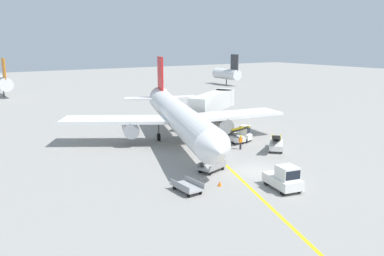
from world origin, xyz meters
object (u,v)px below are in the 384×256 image
at_px(airliner, 178,116).
at_px(ground_crew_marshaller, 241,142).
at_px(pushback_tug, 284,178).
at_px(belt_loader_forward_hold, 276,144).
at_px(safety_cone_nose_right, 220,184).
at_px(baggage_tug_near_wing, 243,134).
at_px(baggage_cart_empty_trailing, 187,187).
at_px(jet_bridge, 215,101).
at_px(safety_cone_nose_left, 233,128).
at_px(belt_loader_aft_hold, 234,136).
at_px(baggage_cart_loaded, 212,167).

distance_m(airliner, ground_crew_marshaller, 8.53).
xyz_separation_m(pushback_tug, belt_loader_forward_hold, (8.56, 9.61, -0.22)).
xyz_separation_m(ground_crew_marshaller, safety_cone_nose_right, (-9.39, -8.47, -0.69)).
relative_size(pushback_tug, baggage_tug_near_wing, 1.44).
distance_m(pushback_tug, baggage_tug_near_wing, 16.93).
height_order(baggage_cart_empty_trailing, ground_crew_marshaller, ground_crew_marshaller).
height_order(jet_bridge, ground_crew_marshaller, jet_bridge).
bearing_deg(safety_cone_nose_left, safety_cone_nose_right, -131.61).
relative_size(belt_loader_forward_hold, ground_crew_marshaller, 2.63).
xyz_separation_m(airliner, ground_crew_marshaller, (4.42, -6.85, -2.51)).
relative_size(baggage_cart_empty_trailing, safety_cone_nose_right, 8.61).
xyz_separation_m(pushback_tug, ground_crew_marshaller, (5.33, 12.15, -0.08)).
distance_m(belt_loader_aft_hold, baggage_cart_loaded, 12.29).
height_order(safety_cone_nose_left, safety_cone_nose_right, same).
relative_size(airliner, pushback_tug, 8.76).
bearing_deg(baggage_tug_near_wing, safety_cone_nose_right, -136.96).
bearing_deg(belt_loader_aft_hold, pushback_tug, -114.24).
bearing_deg(baggage_tug_near_wing, baggage_cart_loaded, -143.60).
bearing_deg(pushback_tug, airliner, 87.27).
xyz_separation_m(jet_bridge, baggage_tug_near_wing, (-3.42, -10.64, -2.62)).
bearing_deg(baggage_cart_loaded, belt_loader_aft_hold, 41.23).
bearing_deg(baggage_tug_near_wing, belt_loader_aft_hold, 152.64).
distance_m(pushback_tug, belt_loader_aft_hold, 16.95).
bearing_deg(baggage_cart_empty_trailing, baggage_tug_near_wing, 35.60).
bearing_deg(airliner, belt_loader_forward_hold, -50.79).
distance_m(belt_loader_forward_hold, baggage_cart_empty_trailing, 16.72).
bearing_deg(baggage_tug_near_wing, jet_bridge, 72.16).
distance_m(jet_bridge, safety_cone_nose_left, 5.46).
relative_size(airliner, safety_cone_nose_left, 77.74).
bearing_deg(belt_loader_aft_hold, belt_loader_forward_hold, -74.67).
xyz_separation_m(pushback_tug, safety_cone_nose_right, (-4.06, 3.68, -0.77)).
distance_m(ground_crew_marshaller, safety_cone_nose_left, 11.02).
distance_m(belt_loader_aft_hold, ground_crew_marshaller, 3.69).
height_order(ground_crew_marshaller, safety_cone_nose_left, ground_crew_marshaller).
relative_size(baggage_cart_empty_trailing, safety_cone_nose_left, 8.61).
distance_m(pushback_tug, ground_crew_marshaller, 13.26).
height_order(jet_bridge, safety_cone_nose_left, jet_bridge).
bearing_deg(belt_loader_forward_hold, belt_loader_aft_hold, 105.33).
bearing_deg(jet_bridge, ground_crew_marshaller, -114.37).
xyz_separation_m(jet_bridge, pushback_tug, (-11.41, -25.57, -2.55)).
bearing_deg(ground_crew_marshaller, safety_cone_nose_right, -137.96).
relative_size(airliner, belt_loader_forward_hold, 7.66).
height_order(baggage_tug_near_wing, baggage_cart_empty_trailing, baggage_tug_near_wing).
bearing_deg(ground_crew_marshaller, baggage_tug_near_wing, 46.34).
bearing_deg(pushback_tug, baggage_cart_loaded, 107.22).
xyz_separation_m(belt_loader_aft_hold, safety_cone_nose_right, (-11.02, -11.78, -0.56)).
distance_m(baggage_tug_near_wing, baggage_cart_loaded, 12.76).
distance_m(baggage_cart_loaded, safety_cone_nose_right, 4.10).
height_order(belt_loader_aft_hold, ground_crew_marshaller, belt_loader_aft_hold).
bearing_deg(belt_loader_aft_hold, safety_cone_nose_right, -133.10).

